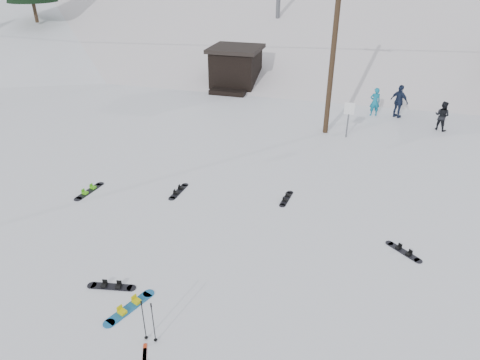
# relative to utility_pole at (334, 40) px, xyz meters

# --- Properties ---
(ground) EXTENTS (200.00, 200.00, 0.00)m
(ground) POSITION_rel_utility_pole_xyz_m (-2.00, -14.00, -4.68)
(ground) COLOR white
(ground) RESTS_ON ground
(ski_slope) EXTENTS (60.00, 85.24, 65.97)m
(ski_slope) POSITION_rel_utility_pole_xyz_m (-2.00, 41.00, -16.68)
(ski_slope) COLOR white
(ski_slope) RESTS_ON ground
(ridge_left) EXTENTS (47.54, 95.03, 58.38)m
(ridge_left) POSITION_rel_utility_pole_xyz_m (-38.00, 34.00, -15.68)
(ridge_left) COLOR white
(ridge_left) RESTS_ON ground
(treeline_left) EXTENTS (20.00, 64.00, 10.00)m
(treeline_left) POSITION_rel_utility_pole_xyz_m (-36.00, 26.00, -4.68)
(treeline_left) COLOR black
(treeline_left) RESTS_ON ground
(treeline_crest) EXTENTS (50.00, 6.00, 10.00)m
(treeline_crest) POSITION_rel_utility_pole_xyz_m (-2.00, 72.00, -4.68)
(treeline_crest) COLOR black
(treeline_crest) RESTS_ON ski_slope
(utility_pole) EXTENTS (2.00, 0.26, 9.00)m
(utility_pole) POSITION_rel_utility_pole_xyz_m (0.00, 0.00, 0.00)
(utility_pole) COLOR #3A2819
(utility_pole) RESTS_ON ground
(trail_sign) EXTENTS (0.50, 0.09, 1.85)m
(trail_sign) POSITION_rel_utility_pole_xyz_m (1.10, -0.42, -3.41)
(trail_sign) COLOR #595B60
(trail_sign) RESTS_ON ground
(lift_hut) EXTENTS (3.40, 4.10, 2.75)m
(lift_hut) POSITION_rel_utility_pole_xyz_m (-7.00, 6.94, -3.32)
(lift_hut) COLOR black
(lift_hut) RESTS_ON ground
(hero_snowboard) EXTENTS (0.79, 1.58, 0.12)m
(hero_snowboard) POSITION_rel_utility_pole_xyz_m (-3.65, -14.21, -4.65)
(hero_snowboard) COLOR #1864A2
(hero_snowboard) RESTS_ON ground
(ski_poles) EXTENTS (0.34, 0.09, 1.24)m
(ski_poles) POSITION_rel_utility_pole_xyz_m (-2.61, -15.03, -4.04)
(ski_poles) COLOR black
(ski_poles) RESTS_ON ground
(board_scatter_a) EXTENTS (1.41, 0.48, 0.10)m
(board_scatter_a) POSITION_rel_utility_pole_xyz_m (-4.55, -13.62, -4.66)
(board_scatter_a) COLOR black
(board_scatter_a) RESTS_ON ground
(board_scatter_b) EXTENTS (0.33, 1.43, 0.10)m
(board_scatter_b) POSITION_rel_utility_pole_xyz_m (-4.90, -8.03, -4.65)
(board_scatter_b) COLOR black
(board_scatter_b) RESTS_ON ground
(board_scatter_c) EXTENTS (0.45, 1.60, 0.11)m
(board_scatter_c) POSITION_rel_utility_pole_xyz_m (-8.32, -9.00, -4.65)
(board_scatter_c) COLOR black
(board_scatter_c) RESTS_ON ground
(board_scatter_d) EXTENTS (1.09, 0.95, 0.09)m
(board_scatter_d) POSITION_rel_utility_pole_xyz_m (3.49, -9.63, -4.66)
(board_scatter_d) COLOR black
(board_scatter_d) RESTS_ON ground
(board_scatter_f) EXTENTS (0.35, 1.30, 0.09)m
(board_scatter_f) POSITION_rel_utility_pole_xyz_m (-0.69, -7.40, -4.66)
(board_scatter_f) COLOR black
(board_scatter_f) RESTS_ON ground
(skier_teal) EXTENTS (0.68, 0.54, 1.63)m
(skier_teal) POSITION_rel_utility_pole_xyz_m (2.39, 3.44, -3.86)
(skier_teal) COLOR #0E6D8C
(skier_teal) RESTS_ON ground
(skier_dark) EXTENTS (0.96, 0.90, 1.57)m
(skier_dark) POSITION_rel_utility_pole_xyz_m (5.81, 2.05, -3.90)
(skier_dark) COLOR black
(skier_dark) RESTS_ON ground
(skier_navy) EXTENTS (1.15, 1.03, 1.88)m
(skier_navy) POSITION_rel_utility_pole_xyz_m (3.69, 3.48, -3.74)
(skier_navy) COLOR #17213B
(skier_navy) RESTS_ON ground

